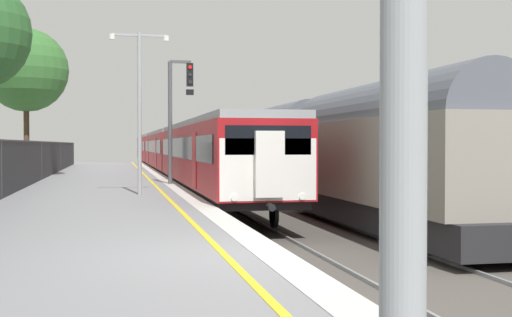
{
  "coord_description": "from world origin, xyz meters",
  "views": [
    {
      "loc": [
        -2.0,
        -10.15,
        1.7
      ],
      "look_at": [
        1.8,
        7.68,
        1.32
      ],
      "focal_mm": 46.72,
      "sensor_mm": 36.0,
      "label": 1
    }
  ],
  "objects_px": {
    "signal_gantry": "(176,107)",
    "platform_lamp_mid": "(139,99)",
    "commuter_train_at_platform": "(171,150)",
    "background_tree_left": "(26,73)",
    "freight_train_adjacent_track": "(317,150)"
  },
  "relations": [
    {
      "from": "signal_gantry",
      "to": "platform_lamp_mid",
      "type": "height_order",
      "value": "platform_lamp_mid"
    },
    {
      "from": "commuter_train_at_platform",
      "to": "platform_lamp_mid",
      "type": "bearing_deg",
      "value": -96.99
    },
    {
      "from": "platform_lamp_mid",
      "to": "signal_gantry",
      "type": "bearing_deg",
      "value": 73.14
    },
    {
      "from": "commuter_train_at_platform",
      "to": "background_tree_left",
      "type": "bearing_deg",
      "value": -124.33
    },
    {
      "from": "signal_gantry",
      "to": "background_tree_left",
      "type": "xyz_separation_m",
      "value": [
        -7.16,
        8.06,
        2.17
      ]
    },
    {
      "from": "commuter_train_at_platform",
      "to": "background_tree_left",
      "type": "height_order",
      "value": "background_tree_left"
    },
    {
      "from": "signal_gantry",
      "to": "freight_train_adjacent_track",
      "type": "bearing_deg",
      "value": -26.32
    },
    {
      "from": "background_tree_left",
      "to": "platform_lamp_mid",
      "type": "bearing_deg",
      "value": -68.82
    },
    {
      "from": "freight_train_adjacent_track",
      "to": "background_tree_left",
      "type": "xyz_separation_m",
      "value": [
        -12.65,
        10.78,
        3.98
      ]
    },
    {
      "from": "signal_gantry",
      "to": "background_tree_left",
      "type": "distance_m",
      "value": 11.0
    },
    {
      "from": "platform_lamp_mid",
      "to": "commuter_train_at_platform",
      "type": "bearing_deg",
      "value": 83.01
    },
    {
      "from": "commuter_train_at_platform",
      "to": "signal_gantry",
      "type": "relative_size",
      "value": 12.08
    },
    {
      "from": "freight_train_adjacent_track",
      "to": "platform_lamp_mid",
      "type": "bearing_deg",
      "value": -156.71
    },
    {
      "from": "freight_train_adjacent_track",
      "to": "platform_lamp_mid",
      "type": "relative_size",
      "value": 4.94
    },
    {
      "from": "platform_lamp_mid",
      "to": "background_tree_left",
      "type": "bearing_deg",
      "value": 111.18
    }
  ]
}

